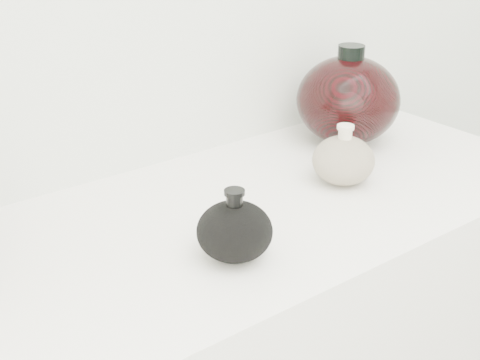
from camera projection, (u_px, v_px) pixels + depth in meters
black_gourd_vase at (235, 231)px, 0.93m from camera, size 0.12×0.12×0.11m
cream_gourd_vase at (343, 160)px, 1.16m from camera, size 0.13×0.13×0.11m
right_round_pot at (348, 100)px, 1.33m from camera, size 0.23×0.23×0.20m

